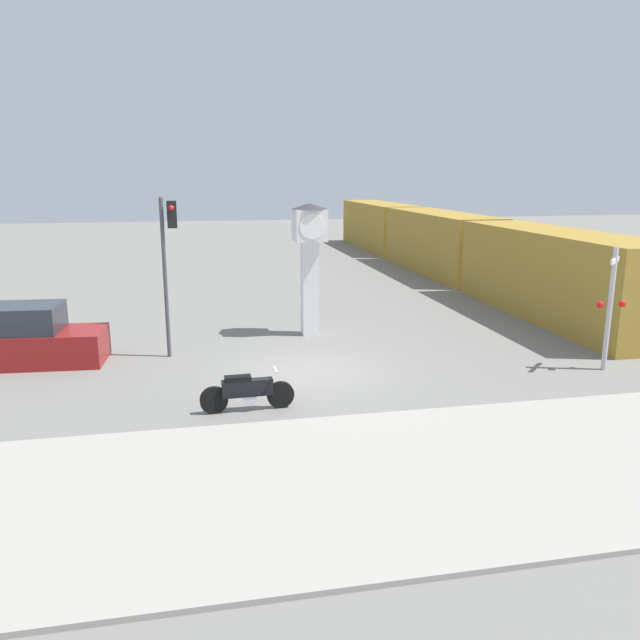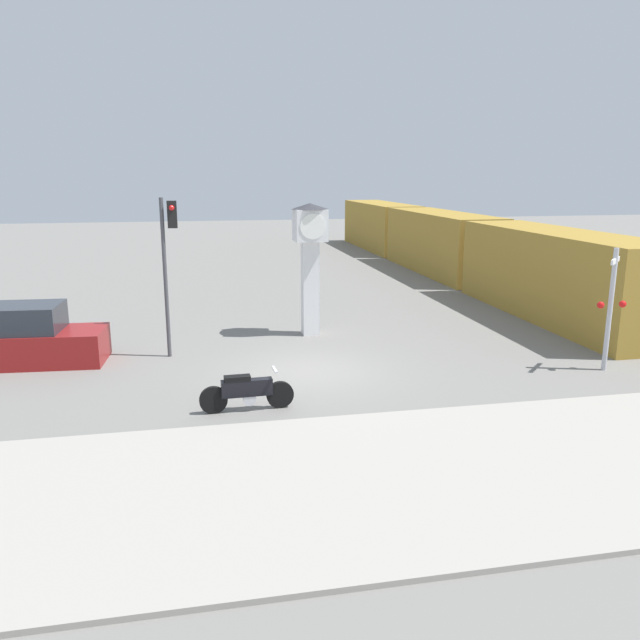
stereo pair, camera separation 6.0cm
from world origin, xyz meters
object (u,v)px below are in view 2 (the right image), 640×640
object	(u,v)px
freight_train	(441,242)
railroad_crossing_signal	(611,305)
clock_tower	(310,248)
traffic_light	(168,250)
motorcycle	(247,391)
parked_car	(30,339)

from	to	relation	value
freight_train	railroad_crossing_signal	xyz separation A→B (m)	(-2.34, -18.42, 0.24)
clock_tower	freight_train	bearing A→B (deg)	51.87
clock_tower	railroad_crossing_signal	bearing A→B (deg)	-37.04
railroad_crossing_signal	freight_train	bearing A→B (deg)	82.75
traffic_light	railroad_crossing_signal	xyz separation A→B (m)	(12.27, -3.90, -1.38)
traffic_light	motorcycle	bearing A→B (deg)	-69.91
clock_tower	parked_car	distance (m)	9.30
railroad_crossing_signal	traffic_light	bearing A→B (deg)	162.39
freight_train	railroad_crossing_signal	size ratio (longest dim) A/B	9.97
traffic_light	parked_car	world-z (taller)	traffic_light
freight_train	parked_car	size ratio (longest dim) A/B	8.19
freight_train	railroad_crossing_signal	distance (m)	18.57
motorcycle	freight_train	bearing A→B (deg)	54.75
clock_tower	traffic_light	xyz separation A→B (m)	(-4.67, -1.84, 0.27)
motorcycle	traffic_light	distance (m)	6.08
clock_tower	traffic_light	size ratio (longest dim) A/B	0.94
clock_tower	railroad_crossing_signal	size ratio (longest dim) A/B	1.29
parked_car	motorcycle	bearing A→B (deg)	-36.45
traffic_light	clock_tower	bearing A→B (deg)	21.58
traffic_light	parked_car	distance (m)	4.90
motorcycle	clock_tower	size ratio (longest dim) A/B	0.50
motorcycle	parked_car	world-z (taller)	parked_car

